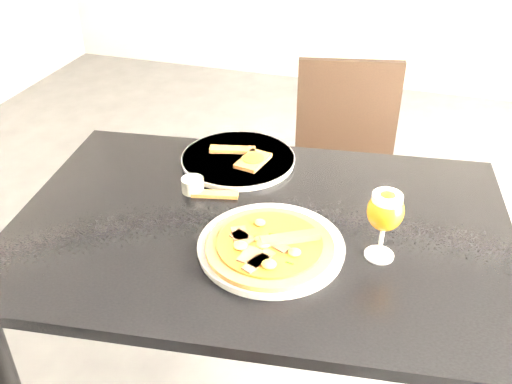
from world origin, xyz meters
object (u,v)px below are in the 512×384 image
(beer_glass, at_px, (385,212))
(pizza, at_px, (270,245))
(dining_table, at_px, (260,252))
(chair_far, at_px, (344,170))

(beer_glass, bearing_deg, pizza, -163.61)
(pizza, bearing_deg, beer_glass, 16.39)
(pizza, xyz_separation_m, beer_glass, (0.23, 0.07, 0.09))
(dining_table, height_order, beer_glass, beer_glass)
(chair_far, xyz_separation_m, pizza, (-0.04, -0.89, 0.30))
(dining_table, bearing_deg, chair_far, 75.81)
(chair_far, relative_size, pizza, 3.01)
(dining_table, xyz_separation_m, chair_far, (0.09, 0.78, -0.19))
(pizza, bearing_deg, chair_far, 87.56)
(dining_table, bearing_deg, pizza, -70.44)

